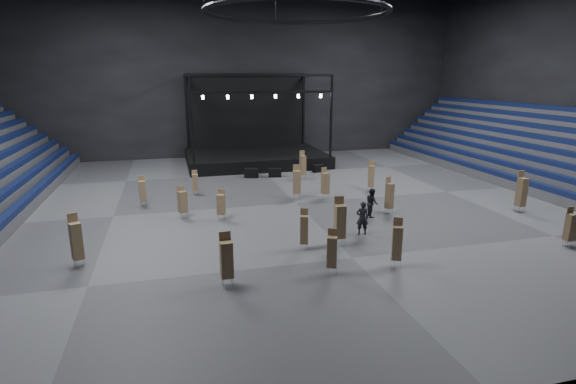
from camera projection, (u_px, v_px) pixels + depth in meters
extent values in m
plane|color=#4F4F52|center=(296.00, 203.00, 32.62)|extent=(50.00, 50.00, 0.00)
cube|color=black|center=(245.00, 75.00, 49.98)|extent=(50.00, 0.20, 18.00)
cube|color=black|center=(537.00, 75.00, 10.70)|extent=(50.00, 0.20, 18.00)
cube|color=#0E153F|center=(16.00, 209.00, 27.88)|extent=(0.59, 40.00, 0.40)
cube|color=#4B4B4E|center=(540.00, 181.00, 37.83)|extent=(7.20, 40.00, 0.75)
cube|color=#0E153F|center=(508.00, 176.00, 36.87)|extent=(0.59, 40.00, 0.40)
cube|color=#4B4B4E|center=(545.00, 176.00, 37.85)|extent=(6.30, 40.00, 1.50)
cube|color=#0E153F|center=(518.00, 167.00, 36.91)|extent=(0.59, 40.00, 0.40)
cube|color=#4B4B4E|center=(550.00, 171.00, 37.87)|extent=(5.40, 40.00, 2.25)
cube|color=#0E153F|center=(528.00, 157.00, 36.94)|extent=(0.59, 40.00, 0.40)
cube|color=#4B4B4E|center=(555.00, 167.00, 37.88)|extent=(4.50, 40.00, 3.00)
cube|color=#0E153F|center=(539.00, 148.00, 36.97)|extent=(0.59, 40.00, 0.40)
cube|color=#4B4B4E|center=(560.00, 162.00, 37.90)|extent=(3.60, 40.00, 3.75)
cube|color=#0E153F|center=(549.00, 138.00, 37.01)|extent=(0.59, 40.00, 0.40)
cube|color=#4B4B4E|center=(565.00, 158.00, 37.92)|extent=(2.70, 40.00, 4.50)
cube|color=#0E153F|center=(559.00, 129.00, 37.04)|extent=(0.59, 40.00, 0.40)
cube|color=#4B4B4E|center=(570.00, 153.00, 37.93)|extent=(1.80, 40.00, 5.25)
cube|color=#0E153F|center=(570.00, 119.00, 37.07)|extent=(0.59, 40.00, 0.40)
cube|color=#4B4B4E|center=(575.00, 148.00, 37.95)|extent=(0.90, 40.00, 6.00)
cube|color=black|center=(256.00, 158.00, 46.96)|extent=(14.00, 10.00, 1.20)
cube|color=black|center=(247.00, 110.00, 50.29)|extent=(13.30, 0.30, 8.00)
cylinder|color=black|center=(191.00, 120.00, 39.88)|extent=(0.24, 0.24, 7.80)
cylinder|color=black|center=(187.00, 112.00, 48.49)|extent=(0.24, 0.24, 7.80)
cylinder|color=black|center=(331.00, 117.00, 43.16)|extent=(0.24, 0.24, 7.80)
cylinder|color=black|center=(304.00, 110.00, 51.76)|extent=(0.24, 0.24, 7.80)
cube|color=black|center=(263.00, 75.00, 40.54)|extent=(13.40, 0.25, 0.25)
cube|color=black|center=(246.00, 75.00, 49.14)|extent=(13.40, 0.25, 0.25)
cube|color=black|center=(264.00, 92.00, 40.92)|extent=(13.40, 0.20, 0.20)
cylinder|color=white|center=(203.00, 97.00, 39.65)|extent=(0.24, 0.24, 0.35)
cylinder|color=white|center=(228.00, 97.00, 40.20)|extent=(0.24, 0.24, 0.35)
cylinder|color=white|center=(252.00, 97.00, 40.74)|extent=(0.24, 0.24, 0.35)
cylinder|color=white|center=(275.00, 96.00, 41.29)|extent=(0.24, 0.24, 0.35)
cylinder|color=white|center=(298.00, 96.00, 41.84)|extent=(0.24, 0.24, 0.35)
cylinder|color=white|center=(321.00, 96.00, 42.38)|extent=(0.24, 0.24, 0.35)
torus|color=black|center=(297.00, 12.00, 29.33)|extent=(12.30, 12.30, 0.30)
cube|color=black|center=(251.00, 173.00, 40.60)|extent=(1.38, 1.00, 0.83)
cube|color=black|center=(275.00, 173.00, 40.85)|extent=(1.28, 0.83, 0.78)
cube|color=black|center=(318.00, 168.00, 42.91)|extent=(1.15, 0.75, 0.71)
cylinder|color=silver|center=(219.00, 218.00, 28.49)|extent=(0.03, 0.03, 0.40)
cylinder|color=silver|center=(218.00, 216.00, 28.84)|extent=(0.03, 0.03, 0.40)
cylinder|color=silver|center=(225.00, 218.00, 28.58)|extent=(0.03, 0.03, 0.40)
cylinder|color=silver|center=(224.00, 216.00, 28.94)|extent=(0.03, 0.03, 0.40)
cube|color=#9C7D56|center=(221.00, 204.00, 28.50)|extent=(0.62, 0.62, 1.30)
cube|color=#9C7D56|center=(222.00, 194.00, 28.54)|extent=(0.45, 0.22, 0.72)
cylinder|color=silver|center=(302.00, 248.00, 23.70)|extent=(0.03, 0.03, 0.35)
cylinder|color=silver|center=(300.00, 245.00, 24.01)|extent=(0.03, 0.03, 0.35)
cylinder|color=silver|center=(308.00, 247.00, 23.78)|extent=(0.03, 0.03, 0.35)
cylinder|color=silver|center=(306.00, 245.00, 24.09)|extent=(0.03, 0.03, 0.35)
cube|color=#9C7D56|center=(304.00, 230.00, 23.66)|extent=(0.52, 0.52, 1.52)
cube|color=#9C7D56|center=(304.00, 216.00, 23.65)|extent=(0.40, 0.16, 0.84)
cylinder|color=silver|center=(180.00, 216.00, 28.88)|extent=(0.03, 0.03, 0.40)
cylinder|color=silver|center=(180.00, 214.00, 29.24)|extent=(0.03, 0.03, 0.40)
cylinder|color=silver|center=(187.00, 216.00, 28.98)|extent=(0.03, 0.03, 0.40)
cylinder|color=silver|center=(186.00, 214.00, 29.33)|extent=(0.03, 0.03, 0.40)
cube|color=#9C7D56|center=(183.00, 202.00, 28.88)|extent=(0.63, 0.63, 1.39)
cube|color=#9C7D56|center=(181.00, 192.00, 28.87)|extent=(0.45, 0.23, 0.76)
cylinder|color=silver|center=(223.00, 284.00, 19.47)|extent=(0.03, 0.03, 0.44)
cylinder|color=silver|center=(222.00, 280.00, 19.86)|extent=(0.03, 0.03, 0.44)
cylinder|color=silver|center=(233.00, 283.00, 19.57)|extent=(0.03, 0.03, 0.44)
cylinder|color=silver|center=(231.00, 279.00, 19.96)|extent=(0.03, 0.03, 0.44)
cube|color=#9C7D56|center=(226.00, 259.00, 19.45)|extent=(0.55, 0.55, 1.64)
cube|color=#9C7D56|center=(225.00, 241.00, 19.46)|extent=(0.51, 0.09, 0.90)
cylinder|color=silver|center=(323.00, 197.00, 33.45)|extent=(0.03, 0.03, 0.41)
cylinder|color=silver|center=(322.00, 196.00, 33.81)|extent=(0.03, 0.03, 0.41)
cylinder|color=silver|center=(328.00, 197.00, 33.54)|extent=(0.03, 0.03, 0.41)
cylinder|color=silver|center=(327.00, 195.00, 33.90)|extent=(0.03, 0.03, 0.41)
cube|color=#9C7D56|center=(325.00, 183.00, 33.42)|extent=(0.61, 0.61, 1.59)
cube|color=#9C7D56|center=(324.00, 173.00, 33.40)|extent=(0.46, 0.20, 0.87)
cylinder|color=silver|center=(369.00, 190.00, 35.60)|extent=(0.03, 0.03, 0.38)
cylinder|color=silver|center=(367.00, 189.00, 35.94)|extent=(0.03, 0.03, 0.38)
cylinder|color=silver|center=(374.00, 189.00, 35.69)|extent=(0.03, 0.03, 0.38)
cylinder|color=silver|center=(372.00, 188.00, 36.03)|extent=(0.03, 0.03, 0.38)
cube|color=#9C7D56|center=(371.00, 176.00, 35.55)|extent=(0.59, 0.59, 1.70)
cube|color=#9C7D56|center=(371.00, 166.00, 35.53)|extent=(0.43, 0.22, 0.94)
cylinder|color=silver|center=(141.00, 204.00, 31.59)|extent=(0.03, 0.03, 0.38)
cylinder|color=silver|center=(141.00, 203.00, 31.93)|extent=(0.03, 0.03, 0.38)
cylinder|color=silver|center=(146.00, 204.00, 31.68)|extent=(0.03, 0.03, 0.38)
cylinder|color=silver|center=(146.00, 203.00, 32.02)|extent=(0.03, 0.03, 0.38)
cube|color=#9C7D56|center=(143.00, 191.00, 31.58)|extent=(0.52, 0.52, 1.44)
cube|color=#9C7D56|center=(141.00, 181.00, 31.58)|extent=(0.44, 0.12, 0.79)
cylinder|color=silver|center=(329.00, 272.00, 20.72)|extent=(0.03, 0.03, 0.38)
cylinder|color=silver|center=(327.00, 269.00, 21.05)|extent=(0.03, 0.03, 0.38)
cylinder|color=silver|center=(336.00, 271.00, 20.81)|extent=(0.03, 0.03, 0.38)
cylinder|color=silver|center=(334.00, 268.00, 21.14)|extent=(0.03, 0.03, 0.38)
cube|color=#9C7D56|center=(332.00, 252.00, 20.70)|extent=(0.59, 0.59, 1.46)
cube|color=#9C7D56|center=(333.00, 236.00, 20.71)|extent=(0.42, 0.22, 0.80)
cylinder|color=silver|center=(301.00, 178.00, 39.71)|extent=(0.03, 0.03, 0.40)
cylinder|color=silver|center=(300.00, 177.00, 40.07)|extent=(0.03, 0.03, 0.40)
cylinder|color=silver|center=(305.00, 177.00, 39.81)|extent=(0.03, 0.03, 0.40)
cylinder|color=silver|center=(304.00, 177.00, 40.16)|extent=(0.03, 0.03, 0.40)
cube|color=#9C7D56|center=(303.00, 165.00, 39.67)|extent=(0.53, 0.53, 1.74)
cube|color=#9C7D56|center=(302.00, 156.00, 39.64)|extent=(0.47, 0.11, 0.96)
cylinder|color=silver|center=(571.00, 244.00, 24.15)|extent=(0.03, 0.03, 0.36)
cylinder|color=silver|center=(566.00, 242.00, 24.47)|extent=(0.03, 0.03, 0.36)
cylinder|color=silver|center=(576.00, 244.00, 24.24)|extent=(0.03, 0.03, 0.36)
cylinder|color=silver|center=(571.00, 241.00, 24.56)|extent=(0.03, 0.03, 0.36)
cube|color=#9C7D56|center=(573.00, 229.00, 24.16)|extent=(0.46, 0.46, 1.18)
cube|color=#9C7D56|center=(572.00, 219.00, 24.19)|extent=(0.42, 0.08, 0.65)
cylinder|color=silver|center=(295.00, 197.00, 33.30)|extent=(0.03, 0.03, 0.45)
cylinder|color=silver|center=(293.00, 196.00, 33.70)|extent=(0.03, 0.03, 0.45)
cylinder|color=silver|center=(300.00, 197.00, 33.41)|extent=(0.03, 0.03, 0.45)
cylinder|color=silver|center=(299.00, 195.00, 33.81)|extent=(0.03, 0.03, 0.45)
cube|color=#9C7D56|center=(297.00, 182.00, 33.28)|extent=(0.63, 0.63, 1.72)
cube|color=#9C7D56|center=(297.00, 171.00, 33.29)|extent=(0.52, 0.16, 0.95)
cylinder|color=silver|center=(194.00, 193.00, 34.62)|extent=(0.03, 0.03, 0.36)
cylinder|color=silver|center=(193.00, 192.00, 34.93)|extent=(0.03, 0.03, 0.36)
cylinder|color=silver|center=(198.00, 193.00, 34.70)|extent=(0.03, 0.03, 0.36)
cylinder|color=silver|center=(198.00, 192.00, 35.02)|extent=(0.03, 0.03, 0.36)
cube|color=#9C7D56|center=(195.00, 182.00, 34.61)|extent=(0.44, 0.44, 1.27)
cube|color=#9C7D56|center=(195.00, 174.00, 34.63)|extent=(0.41, 0.06, 0.70)
cylinder|color=silver|center=(394.00, 265.00, 21.54)|extent=(0.03, 0.03, 0.38)
cylinder|color=silver|center=(391.00, 262.00, 21.88)|extent=(0.03, 0.03, 0.38)
cylinder|color=silver|center=(401.00, 264.00, 21.63)|extent=(0.03, 0.03, 0.38)
cylinder|color=silver|center=(397.00, 261.00, 21.97)|extent=(0.03, 0.03, 0.38)
cube|color=#9C7D56|center=(397.00, 243.00, 21.49)|extent=(0.61, 0.61, 1.66)
cube|color=#9C7D56|center=(398.00, 226.00, 21.48)|extent=(0.42, 0.23, 0.91)
cylinder|color=silver|center=(519.00, 210.00, 30.10)|extent=(0.03, 0.03, 0.44)
cylinder|color=silver|center=(514.00, 209.00, 30.49)|extent=(0.03, 0.03, 0.44)
cylinder|color=silver|center=(524.00, 210.00, 30.20)|extent=(0.03, 0.03, 0.44)
cylinder|color=silver|center=(520.00, 208.00, 30.59)|extent=(0.03, 0.03, 0.44)
cube|color=#9C7D56|center=(522.00, 192.00, 30.05)|extent=(0.57, 0.57, 1.94)
cube|color=#9C7D56|center=(521.00, 178.00, 30.01)|extent=(0.50, 0.11, 1.06)
cylinder|color=silver|center=(387.00, 212.00, 29.89)|extent=(0.03, 0.03, 0.36)
cylinder|color=silver|center=(385.00, 210.00, 30.21)|extent=(0.03, 0.03, 0.36)
cylinder|color=silver|center=(392.00, 211.00, 29.98)|extent=(0.03, 0.03, 0.36)
cylinder|color=silver|center=(390.00, 210.00, 30.30)|extent=(0.03, 0.03, 0.36)
cube|color=#9C7D56|center=(389.00, 196.00, 29.83)|extent=(0.55, 0.55, 1.71)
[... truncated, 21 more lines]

